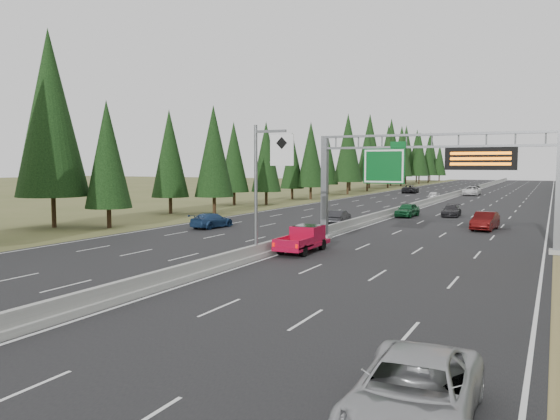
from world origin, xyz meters
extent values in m
cube|color=black|center=(0.00, 80.00, 0.04)|extent=(32.00, 260.00, 0.08)
cube|color=#4B5326|center=(-17.80, 80.00, 0.03)|extent=(3.60, 260.00, 0.06)
cube|color=gray|center=(0.00, 80.00, 0.23)|extent=(0.70, 260.00, 0.30)
cube|color=gray|center=(0.00, 80.00, 0.63)|extent=(0.30, 260.00, 0.60)
cube|color=slate|center=(0.35, 35.00, 3.98)|extent=(0.45, 0.45, 7.80)
cube|color=gray|center=(0.35, 35.00, 0.23)|extent=(0.90, 0.90, 0.30)
cube|color=slate|center=(16.20, 35.00, 3.98)|extent=(0.45, 0.45, 7.80)
cube|color=gray|center=(16.20, 35.00, 0.23)|extent=(0.90, 0.90, 0.30)
cube|color=slate|center=(8.28, 35.00, 7.80)|extent=(15.85, 0.35, 0.16)
cube|color=slate|center=(8.28, 35.00, 6.96)|extent=(15.85, 0.35, 0.16)
cube|color=#054C19|center=(5.00, 34.75, 5.63)|extent=(3.00, 0.10, 2.50)
cube|color=silver|center=(5.00, 34.69, 5.63)|extent=(2.85, 0.02, 2.35)
cube|color=#054C19|center=(6.00, 34.75, 7.13)|extent=(1.10, 0.10, 0.45)
cube|color=black|center=(11.50, 34.70, 6.13)|extent=(4.50, 0.40, 1.50)
cube|color=orange|center=(11.50, 34.48, 6.48)|extent=(3.80, 0.02, 0.18)
cube|color=orange|center=(11.50, 34.48, 6.13)|extent=(3.80, 0.02, 0.18)
cube|color=orange|center=(11.50, 34.48, 5.78)|extent=(3.80, 0.02, 0.18)
cylinder|color=slate|center=(0.00, 25.00, 4.08)|extent=(0.20, 0.20, 8.00)
cube|color=gray|center=(0.00, 25.00, 0.18)|extent=(0.50, 0.50, 0.20)
cube|color=slate|center=(1.00, 25.00, 7.68)|extent=(2.00, 0.15, 0.15)
cube|color=silver|center=(1.80, 24.88, 6.58)|extent=(1.50, 0.06, 1.80)
cylinder|color=black|center=(-19.92, 33.36, 0.92)|extent=(0.40, 0.40, 1.84)
cone|color=black|center=(-19.92, 33.36, 6.67)|extent=(4.14, 4.14, 9.66)
cylinder|color=black|center=(-24.79, 31.48, 1.43)|extent=(0.40, 0.40, 2.86)
cone|color=black|center=(-24.79, 31.48, 10.37)|extent=(6.44, 6.44, 15.02)
cylinder|color=black|center=(-19.48, 49.72, 1.01)|extent=(0.40, 0.40, 2.02)
cone|color=black|center=(-19.48, 49.72, 7.31)|extent=(4.54, 4.54, 10.59)
cylinder|color=black|center=(-24.32, 47.77, 0.97)|extent=(0.40, 0.40, 1.94)
cone|color=black|center=(-24.32, 47.77, 7.04)|extent=(4.37, 4.37, 10.19)
cylinder|color=black|center=(-20.87, 65.12, 0.95)|extent=(0.40, 0.40, 1.89)
cone|color=black|center=(-20.87, 65.12, 6.87)|extent=(4.26, 4.26, 9.94)
cylinder|color=black|center=(-24.58, 62.40, 0.94)|extent=(0.40, 0.40, 1.88)
cone|color=black|center=(-24.58, 62.40, 6.81)|extent=(4.22, 4.22, 9.86)
cylinder|color=black|center=(-20.14, 79.28, 1.02)|extent=(0.40, 0.40, 2.05)
cone|color=black|center=(-20.14, 79.28, 7.42)|extent=(4.60, 4.60, 10.74)
cylinder|color=black|center=(-23.29, 78.76, 0.89)|extent=(0.40, 0.40, 1.77)
cone|color=black|center=(-23.29, 78.76, 6.42)|extent=(3.98, 3.98, 9.30)
cylinder|color=black|center=(-19.43, 95.20, 1.23)|extent=(0.40, 0.40, 2.46)
cone|color=black|center=(-19.43, 95.20, 8.92)|extent=(5.54, 5.54, 12.92)
cylinder|color=black|center=(-24.26, 97.15, 0.91)|extent=(0.40, 0.40, 1.82)
cone|color=black|center=(-24.26, 97.15, 6.59)|extent=(4.09, 4.09, 9.54)
cylinder|color=black|center=(-20.47, 110.59, 1.10)|extent=(0.40, 0.40, 2.20)
cone|color=black|center=(-20.47, 110.59, 7.97)|extent=(4.95, 4.95, 11.54)
cylinder|color=black|center=(-24.31, 110.13, 1.05)|extent=(0.40, 0.40, 2.11)
cone|color=black|center=(-24.31, 110.13, 7.63)|extent=(4.74, 4.74, 11.05)
cylinder|color=black|center=(-20.64, 127.46, 1.22)|extent=(0.40, 0.40, 2.45)
cone|color=black|center=(-20.64, 127.46, 8.88)|extent=(5.51, 5.51, 12.86)
cylinder|color=black|center=(-24.63, 125.19, 1.44)|extent=(0.40, 0.40, 2.88)
cone|color=black|center=(-24.63, 125.19, 10.44)|extent=(6.48, 6.48, 15.12)
cylinder|color=black|center=(-20.89, 141.09, 1.28)|extent=(0.40, 0.40, 2.57)
cone|color=black|center=(-20.89, 141.09, 9.32)|extent=(5.78, 5.78, 13.49)
cylinder|color=black|center=(-24.47, 143.88, 1.46)|extent=(0.40, 0.40, 2.92)
cone|color=black|center=(-24.47, 143.88, 10.59)|extent=(6.57, 6.57, 15.33)
cylinder|color=black|center=(-19.79, 157.55, 1.21)|extent=(0.40, 0.40, 2.42)
cone|color=black|center=(-19.79, 157.55, 8.79)|extent=(5.46, 5.46, 12.73)
cylinder|color=black|center=(-23.78, 157.73, 1.38)|extent=(0.40, 0.40, 2.77)
cone|color=black|center=(-23.78, 157.73, 10.04)|extent=(6.23, 6.23, 14.53)
cylinder|color=black|center=(-20.37, 173.46, 1.16)|extent=(0.40, 0.40, 2.32)
cone|color=black|center=(-20.37, 173.46, 8.40)|extent=(5.21, 5.21, 12.16)
cylinder|color=black|center=(-23.91, 172.29, 1.35)|extent=(0.40, 0.40, 2.70)
cone|color=black|center=(-23.91, 172.29, 9.78)|extent=(6.07, 6.07, 14.17)
cylinder|color=black|center=(-19.81, 188.60, 1.00)|extent=(0.40, 0.40, 2.01)
cone|color=black|center=(-19.81, 188.60, 7.27)|extent=(4.52, 4.52, 10.54)
cylinder|color=black|center=(-23.40, 190.74, 1.37)|extent=(0.40, 0.40, 2.74)
cone|color=black|center=(-23.40, 190.74, 9.95)|extent=(6.17, 6.17, 14.41)
imported|color=#A2A3A6|center=(13.43, 8.00, 0.85)|extent=(2.85, 5.69, 1.55)
cylinder|color=black|center=(0.72, 26.89, 0.45)|extent=(0.28, 0.73, 0.73)
cylinder|color=black|center=(2.28, 26.89, 0.45)|extent=(0.28, 0.73, 0.73)
cylinder|color=black|center=(0.72, 29.92, 0.45)|extent=(0.28, 0.73, 0.73)
cylinder|color=black|center=(2.28, 29.92, 0.45)|extent=(0.28, 0.73, 0.73)
cube|color=#B10A2D|center=(1.50, 28.45, 0.58)|extent=(1.83, 5.13, 0.28)
cube|color=#B10A2D|center=(1.50, 29.27, 1.23)|extent=(1.74, 2.02, 1.01)
cube|color=black|center=(1.50, 29.27, 1.50)|extent=(1.56, 1.74, 0.50)
cube|color=#B10A2D|center=(0.63, 27.07, 0.91)|extent=(0.09, 2.20, 0.55)
cube|color=#B10A2D|center=(2.37, 27.07, 0.91)|extent=(0.09, 2.20, 0.55)
cube|color=#B10A2D|center=(1.50, 25.97, 0.91)|extent=(1.83, 0.09, 0.55)
imported|color=#114D26|center=(1.69, 55.51, 0.83)|extent=(2.09, 4.53, 1.51)
imported|color=#540C0C|center=(10.64, 46.55, 0.86)|extent=(2.05, 4.88, 1.57)
imported|color=black|center=(5.91, 58.10, 0.72)|extent=(1.98, 4.46, 1.27)
imported|color=white|center=(2.23, 102.01, 0.91)|extent=(2.89, 6.01, 1.65)
imported|color=black|center=(1.50, 111.23, 0.91)|extent=(2.27, 4.97, 1.65)
imported|color=black|center=(-2.39, 45.37, 0.74)|extent=(1.74, 4.14, 1.33)
imported|color=navy|center=(-11.41, 37.20, 0.75)|extent=(2.24, 4.76, 1.34)
imported|color=silver|center=(-1.50, 86.46, 0.75)|extent=(1.70, 3.97, 1.34)
imported|color=black|center=(-9.77, 105.13, 0.89)|extent=(3.11, 6.01, 1.62)
camera|label=1|loc=(15.97, -3.39, 5.75)|focal=35.00mm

